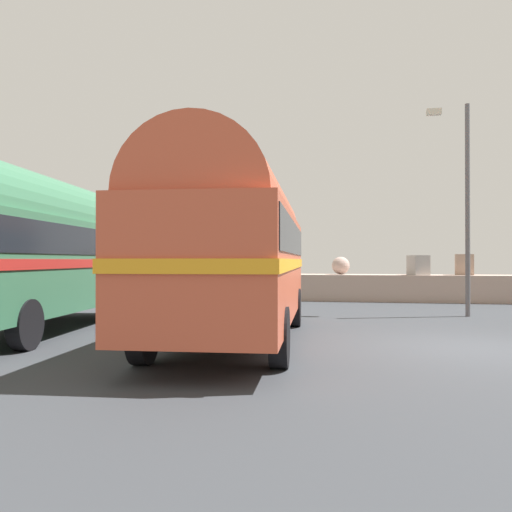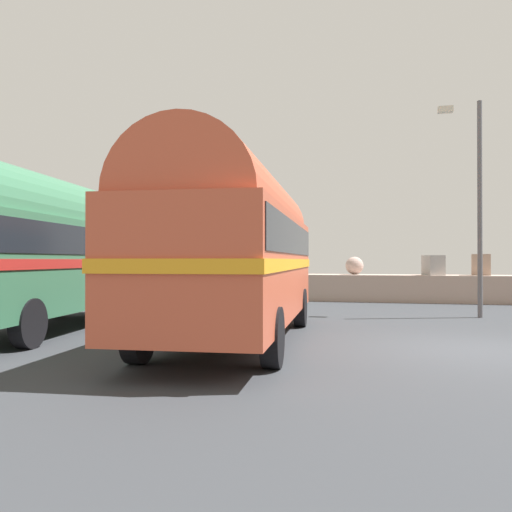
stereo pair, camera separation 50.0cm
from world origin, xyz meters
The scene contains 5 objects.
ground centered at (0.00, 0.00, 0.01)m, with size 32.00×26.00×0.02m.
breakwater centered at (-0.14, 11.81, 0.71)m, with size 31.36×2.14×2.37m.
vintage_coach centered at (-4.66, 0.04, 2.05)m, with size 2.98×8.72×3.70m.
second_coach centered at (-9.67, 0.69, 2.05)m, with size 3.40×8.80×3.70m.
lamp_post centered at (0.98, 6.05, 3.60)m, with size 1.20×0.54×6.39m.
Camera 2 is at (-1.77, -10.57, 1.71)m, focal length 37.13 mm.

